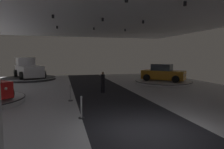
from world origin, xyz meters
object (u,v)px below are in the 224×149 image
at_px(display_car_far_right, 163,73).
at_px(display_platform_deep_left, 29,78).
at_px(visitor_walking_near, 103,81).
at_px(pickup_truck_deep_left, 28,69).
at_px(display_platform_far_right, 163,82).

distance_m(display_car_far_right, display_platform_deep_left, 15.16).
bearing_deg(display_car_far_right, visitor_walking_near, -152.72).
bearing_deg(display_platform_deep_left, pickup_truck_deep_left, 110.57).
bearing_deg(visitor_walking_near, display_platform_deep_left, 123.61).
relative_size(display_platform_deep_left, visitor_walking_near, 3.82).
bearing_deg(display_platform_deep_left, display_car_far_right, -24.87).
height_order(display_car_far_right, visitor_walking_near, display_car_far_right).
relative_size(display_platform_far_right, visitor_walking_near, 3.55).
distance_m(display_platform_deep_left, pickup_truck_deep_left, 1.10).
height_order(pickup_truck_deep_left, visitor_walking_near, pickup_truck_deep_left).
xyz_separation_m(pickup_truck_deep_left, visitor_walking_near, (6.77, -10.31, -0.31)).
xyz_separation_m(display_car_far_right, pickup_truck_deep_left, (-13.84, 6.66, 0.22)).
height_order(display_platform_deep_left, visitor_walking_near, visitor_walking_near).
height_order(display_platform_far_right, display_car_far_right, display_car_far_right).
xyz_separation_m(display_platform_far_right, display_platform_deep_left, (-13.75, 6.39, 0.02)).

